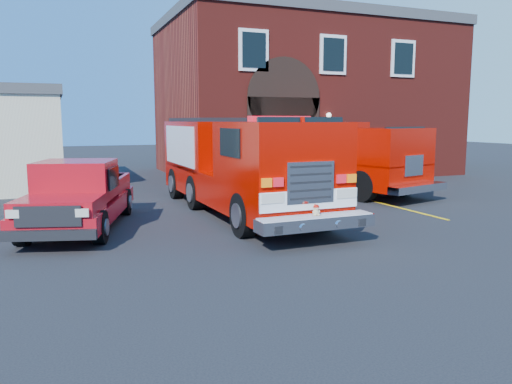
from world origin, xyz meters
name	(u,v)px	position (x,y,z in m)	size (l,w,h in m)	color
ground	(239,235)	(0.00, 0.00, 0.00)	(100.00, 100.00, 0.00)	black
parking_stripe_near	(415,212)	(6.50, 1.00, 0.00)	(0.12, 3.00, 0.01)	yellow
parking_stripe_mid	(363,199)	(6.50, 4.00, 0.00)	(0.12, 3.00, 0.01)	yellow
parking_stripe_far	(323,189)	(6.50, 7.00, 0.00)	(0.12, 3.00, 0.01)	yellow
fire_station	(302,98)	(8.99, 13.98, 4.25)	(15.20, 10.20, 8.45)	maroon
fire_engine	(238,163)	(1.14, 3.13, 1.59)	(2.96, 10.02, 3.07)	black
pickup_truck	(80,196)	(-3.74, 2.47, 0.89)	(3.62, 6.13, 1.89)	black
secondary_truck	(328,153)	(6.43, 6.59, 1.57)	(4.92, 9.31, 2.89)	black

